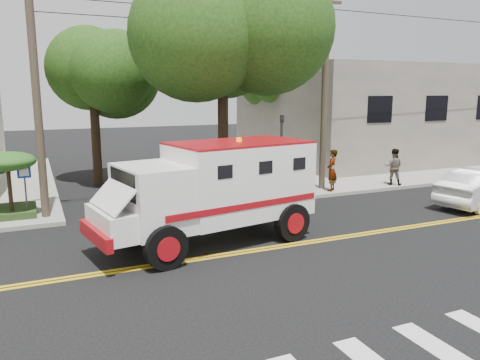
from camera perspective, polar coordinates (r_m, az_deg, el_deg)
name	(u,v)px	position (r m, az deg, el deg)	size (l,w,h in m)	color
ground	(259,250)	(13.87, 2.33, -8.51)	(100.00, 100.00, 0.00)	black
sidewalk_ne	(351,160)	(32.10, 13.37, 2.39)	(17.00, 17.00, 0.15)	gray
building_right	(366,113)	(33.13, 15.17, 7.91)	(14.00, 12.00, 6.00)	#686459
utility_pole_left	(36,94)	(17.74, -23.58, 9.63)	(0.28, 0.28, 9.00)	#382D23
utility_pole_right	(325,93)	(21.65, 10.28, 10.38)	(0.28, 0.28, 9.00)	#382D23
tree_main	(235,25)	(19.73, -0.58, 18.39)	(6.08, 5.70, 9.85)	black
tree_left	(99,67)	(23.76, -16.76, 13.09)	(4.48, 4.20, 7.70)	black
tree_right	(275,68)	(31.21, 4.24, 13.51)	(4.80, 4.50, 8.20)	black
traffic_signal	(281,148)	(19.96, 5.06, 3.95)	(0.15, 0.18, 3.60)	#3F3F42
accessibility_sign	(25,184)	(18.20, -24.74, -0.40)	(0.45, 0.10, 2.02)	#3F3F42
armored_truck	(215,187)	(14.15, -3.06, -0.82)	(7.04, 3.65, 3.06)	white
pedestrian_a	(332,170)	(21.39, 11.14, 1.16)	(0.68, 0.45, 1.88)	gray
pedestrian_b	(394,167)	(23.59, 18.21, 1.55)	(0.85, 0.66, 1.75)	gray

